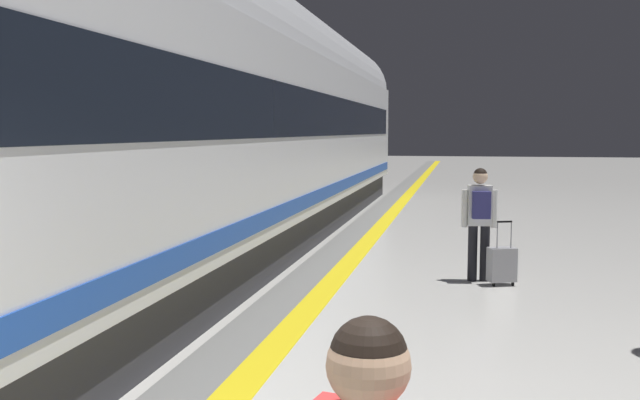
# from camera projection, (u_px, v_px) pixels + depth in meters

# --- Properties ---
(safety_line_strip) EXTENTS (0.36, 80.00, 0.01)m
(safety_line_strip) POSITION_uv_depth(u_px,v_px,m) (355.00, 256.00, 12.32)
(safety_line_strip) COLOR yellow
(safety_line_strip) RESTS_ON ground
(tactile_edge_band) EXTENTS (0.73, 80.00, 0.01)m
(tactile_edge_band) POSITION_uv_depth(u_px,v_px,m) (333.00, 255.00, 12.39)
(tactile_edge_band) COLOR slate
(tactile_edge_band) RESTS_ON ground
(high_speed_train) EXTENTS (2.94, 28.37, 4.97)m
(high_speed_train) POSITION_uv_depth(u_px,v_px,m) (218.00, 113.00, 11.76)
(high_speed_train) COLOR #38383D
(high_speed_train) RESTS_ON ground
(passenger_near) EXTENTS (0.51, 0.35, 1.66)m
(passenger_near) POSITION_uv_depth(u_px,v_px,m) (480.00, 214.00, 10.18)
(passenger_near) COLOR black
(passenger_near) RESTS_ON ground
(suitcase_near) EXTENTS (0.43, 0.35, 0.93)m
(suitcase_near) POSITION_uv_depth(u_px,v_px,m) (502.00, 264.00, 9.96)
(suitcase_near) COLOR #9E9EA3
(suitcase_near) RESTS_ON ground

